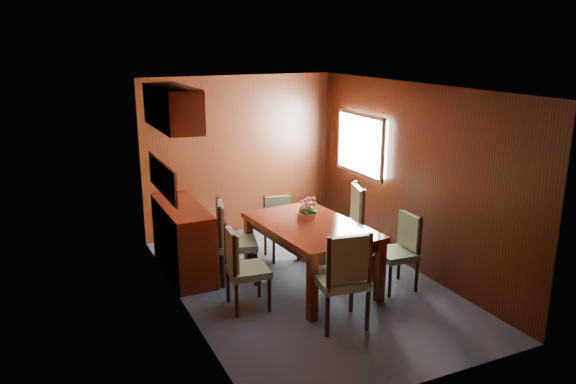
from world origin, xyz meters
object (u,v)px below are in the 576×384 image
chair_left_near (241,264)px  chair_head (344,274)px  sideboard (183,239)px  chair_right_near (401,247)px  flower_centerpiece (306,208)px  dining_table (310,233)px

chair_left_near → chair_head: bearing=48.4°
chair_head → sideboard: bearing=126.1°
chair_right_near → chair_head: chair_head is taller
chair_right_near → flower_centerpiece: (-0.90, 0.74, 0.39)m
sideboard → chair_left_near: chair_left_near is taller
chair_left_near → flower_centerpiece: size_ratio=3.66×
chair_left_near → chair_right_near: size_ratio=1.01×
chair_head → dining_table: bearing=89.0°
dining_table → sideboard: bearing=136.9°
sideboard → flower_centerpiece: bearing=-30.5°
sideboard → dining_table: size_ratio=0.80×
sideboard → dining_table: (1.29, -1.02, 0.22)m
sideboard → chair_head: 2.39m
chair_right_near → chair_head: 1.26m
sideboard → flower_centerpiece: (1.35, -0.80, 0.46)m
sideboard → dining_table: sideboard is taller
dining_table → chair_head: bearing=-103.7°
dining_table → chair_left_near: bearing=-171.8°
chair_right_near → chair_head: size_ratio=0.87×
sideboard → flower_centerpiece: size_ratio=5.42×
chair_left_near → chair_right_near: bearing=86.8°
chair_right_near → flower_centerpiece: size_ratio=3.62×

